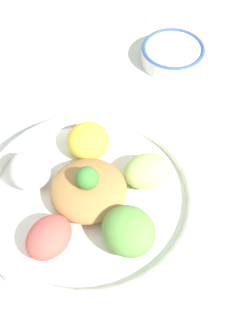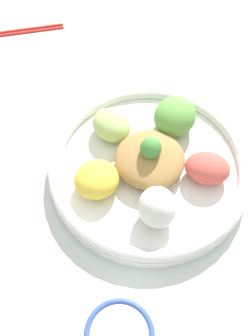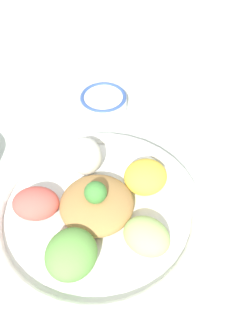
# 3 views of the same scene
# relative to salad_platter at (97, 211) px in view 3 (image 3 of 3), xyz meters

# --- Properties ---
(ground_plane) EXTENTS (2.40, 2.40, 0.00)m
(ground_plane) POSITION_rel_salad_platter_xyz_m (-0.01, 0.01, -0.02)
(ground_plane) COLOR silver
(salad_platter) EXTENTS (0.32, 0.32, 0.09)m
(salad_platter) POSITION_rel_salad_platter_xyz_m (0.00, 0.00, 0.00)
(salad_platter) COLOR white
(salad_platter) RESTS_ON ground_plane
(rice_bowl_blue) EXTENTS (0.09, 0.09, 0.03)m
(rice_bowl_blue) POSITION_rel_salad_platter_xyz_m (0.26, -0.03, -0.01)
(rice_bowl_blue) COLOR white
(rice_bowl_blue) RESTS_ON ground_plane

